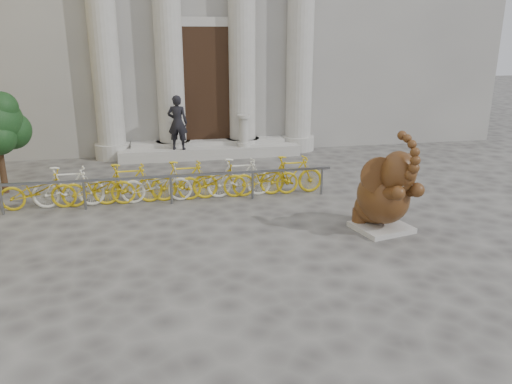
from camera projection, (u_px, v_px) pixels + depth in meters
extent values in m
plane|color=#474442|center=(276.00, 285.00, 8.16)|extent=(80.00, 80.00, 0.00)
cube|color=black|center=(206.00, 86.00, 16.75)|extent=(2.40, 0.16, 4.00)
cylinder|color=#A8A59E|center=(103.00, 33.00, 15.51)|extent=(0.90, 0.90, 8.00)
cylinder|color=#A8A59E|center=(168.00, 33.00, 15.90)|extent=(0.90, 0.90, 8.00)
cylinder|color=#A8A59E|center=(242.00, 33.00, 16.36)|extent=(0.90, 0.90, 8.00)
cylinder|color=#A8A59E|center=(300.00, 33.00, 16.75)|extent=(0.90, 0.90, 8.00)
cube|color=#A8A59E|center=(210.00, 151.00, 16.89)|extent=(6.00, 1.20, 0.36)
cube|color=#A8A59E|center=(381.00, 227.00, 10.48)|extent=(1.27, 1.19, 0.11)
ellipsoid|color=black|center=(375.00, 207.00, 10.57)|extent=(1.08, 1.05, 0.69)
ellipsoid|color=black|center=(383.00, 196.00, 10.30)|extent=(1.30, 1.49, 1.12)
cylinder|color=black|center=(360.00, 215.00, 10.63)|extent=(0.39, 0.39, 0.28)
cylinder|color=black|center=(382.00, 211.00, 10.87)|extent=(0.39, 0.39, 0.28)
cylinder|color=black|center=(388.00, 194.00, 9.76)|extent=(0.40, 0.68, 0.43)
cylinder|color=black|center=(407.00, 191.00, 9.96)|extent=(0.40, 0.68, 0.43)
ellipsoid|color=black|center=(398.00, 173.00, 9.78)|extent=(0.87, 0.84, 0.86)
cylinder|color=black|center=(379.00, 175.00, 9.76)|extent=(0.73, 0.11, 0.73)
cylinder|color=black|center=(408.00, 171.00, 10.05)|extent=(0.65, 0.43, 0.73)
cone|color=beige|center=(399.00, 185.00, 9.59)|extent=(0.18, 0.25, 0.12)
cone|color=beige|center=(410.00, 183.00, 9.70)|extent=(0.08, 0.25, 0.12)
cube|color=slate|center=(171.00, 176.00, 11.91)|extent=(8.01, 0.06, 0.06)
cylinder|color=slate|center=(1.00, 200.00, 11.28)|extent=(0.06, 0.06, 0.70)
cylinder|color=slate|center=(84.00, 195.00, 11.63)|extent=(0.06, 0.06, 0.70)
cylinder|color=slate|center=(171.00, 190.00, 12.01)|extent=(0.06, 0.06, 0.70)
cylinder|color=slate|center=(253.00, 185.00, 12.40)|extent=(0.06, 0.06, 0.70)
cylinder|color=slate|center=(322.00, 181.00, 12.75)|extent=(0.06, 0.06, 0.70)
imported|color=gold|center=(37.00, 189.00, 11.61)|extent=(1.70, 0.50, 1.00)
imported|color=silver|center=(68.00, 187.00, 11.74)|extent=(1.66, 0.47, 1.00)
imported|color=gold|center=(98.00, 185.00, 11.87)|extent=(1.70, 0.50, 1.00)
imported|color=gold|center=(128.00, 184.00, 12.01)|extent=(1.66, 0.47, 1.00)
imported|color=silver|center=(156.00, 182.00, 12.14)|extent=(1.70, 0.50, 1.00)
imported|color=gold|center=(185.00, 181.00, 12.27)|extent=(1.66, 0.47, 1.00)
imported|color=gold|center=(212.00, 179.00, 12.40)|extent=(1.70, 0.50, 1.00)
imported|color=silver|center=(239.00, 178.00, 12.53)|extent=(1.66, 0.47, 1.00)
imported|color=gold|center=(265.00, 176.00, 12.66)|extent=(1.70, 0.50, 1.00)
imported|color=gold|center=(291.00, 175.00, 12.79)|extent=(1.66, 0.47, 1.00)
cylinder|color=#332114|center=(2.00, 163.00, 12.76)|extent=(0.16, 0.16, 1.59)
sphere|color=black|center=(12.00, 130.00, 12.74)|extent=(0.97, 0.97, 0.97)
sphere|color=black|center=(2.00, 108.00, 12.30)|extent=(0.80, 0.80, 0.80)
imported|color=black|center=(178.00, 123.00, 16.05)|extent=(0.73, 0.58, 1.76)
cylinder|color=#A8A59E|center=(244.00, 144.00, 16.75)|extent=(0.43, 0.43, 0.13)
cylinder|color=#A8A59E|center=(244.00, 132.00, 16.63)|extent=(0.30, 0.30, 0.98)
cylinder|color=#A8A59E|center=(244.00, 116.00, 16.47)|extent=(0.43, 0.43, 0.11)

